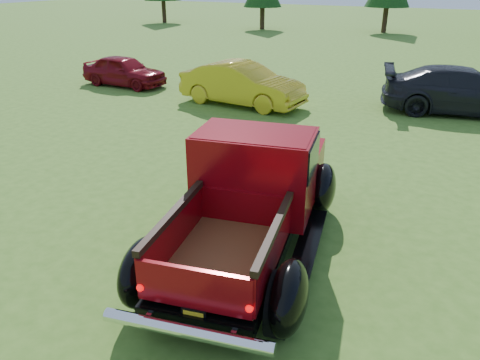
# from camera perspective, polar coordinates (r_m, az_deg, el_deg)

# --- Properties ---
(ground) EXTENTS (120.00, 120.00, 0.00)m
(ground) POSITION_cam_1_polar(r_m,az_deg,el_deg) (8.29, -4.31, -5.53)
(ground) COLOR #3C641C
(ground) RESTS_ON ground
(pickup_truck) EXTENTS (3.11, 5.31, 1.87)m
(pickup_truck) POSITION_cam_1_polar(r_m,az_deg,el_deg) (7.44, 1.76, -1.34)
(pickup_truck) COLOR black
(pickup_truck) RESTS_ON ground
(show_car_red) EXTENTS (3.45, 1.46, 1.17)m
(show_car_red) POSITION_cam_1_polar(r_m,az_deg,el_deg) (19.21, -13.95, 12.81)
(show_car_red) COLOR maroon
(show_car_red) RESTS_ON ground
(show_car_yellow) EXTENTS (4.32, 1.83, 1.39)m
(show_car_yellow) POSITION_cam_1_polar(r_m,az_deg,el_deg) (15.79, 0.26, 11.61)
(show_car_yellow) COLOR gold
(show_car_yellow) RESTS_ON ground
(show_car_grey) EXTENTS (5.19, 2.95, 1.42)m
(show_car_grey) POSITION_cam_1_polar(r_m,az_deg,el_deg) (16.36, 25.55, 9.80)
(show_car_grey) COLOR black
(show_car_grey) RESTS_ON ground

